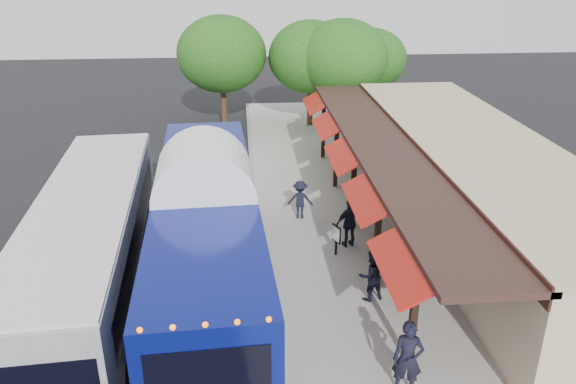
# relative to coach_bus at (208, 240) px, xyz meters

# --- Properties ---
(ground) EXTENTS (90.00, 90.00, 0.00)m
(ground) POSITION_rel_coach_bus_xyz_m (1.45, 0.71, -2.27)
(ground) COLOR black
(ground) RESTS_ON ground
(sidewalk) EXTENTS (10.00, 40.00, 0.15)m
(sidewalk) POSITION_rel_coach_bus_xyz_m (6.45, 4.71, -2.20)
(sidewalk) COLOR #9E9B93
(sidewalk) RESTS_ON ground
(curb) EXTENTS (0.20, 40.00, 0.16)m
(curb) POSITION_rel_coach_bus_xyz_m (1.50, 4.71, -2.20)
(curb) COLOR gray
(curb) RESTS_ON ground
(station_shelter) EXTENTS (8.15, 20.00, 3.60)m
(station_shelter) POSITION_rel_coach_bus_xyz_m (9.83, 4.71, -0.42)
(station_shelter) COLOR tan
(station_shelter) RESTS_ON ground
(coach_bus) EXTENTS (3.50, 13.33, 4.23)m
(coach_bus) POSITION_rel_coach_bus_xyz_m (0.00, 0.00, 0.00)
(coach_bus) COLOR navy
(coach_bus) RESTS_ON ground
(city_bus) EXTENTS (3.63, 12.93, 3.43)m
(city_bus) POSITION_rel_coach_bus_xyz_m (-3.56, 0.71, -0.37)
(city_bus) COLOR gray
(city_bus) RESTS_ON ground
(ped_a) EXTENTS (0.82, 0.64, 1.98)m
(ped_a) POSITION_rel_coach_bus_xyz_m (4.84, -4.29, -1.13)
(ped_a) COLOR black
(ped_a) RESTS_ON sidewalk
(ped_b) EXTENTS (0.95, 0.83, 1.68)m
(ped_b) POSITION_rel_coach_bus_xyz_m (4.85, -0.28, -1.28)
(ped_b) COLOR black
(ped_b) RESTS_ON sidewalk
(ped_c) EXTENTS (1.15, 0.70, 1.83)m
(ped_c) POSITION_rel_coach_bus_xyz_m (4.85, 3.17, -1.20)
(ped_c) COLOR black
(ped_c) RESTS_ON sidewalk
(ped_d) EXTENTS (1.08, 0.70, 1.58)m
(ped_d) POSITION_rel_coach_bus_xyz_m (3.31, 5.67, -1.33)
(ped_d) COLOR black
(ped_d) RESTS_ON sidewalk
(sign_board) EXTENTS (0.24, 0.49, 1.14)m
(sign_board) POSITION_rel_coach_bus_xyz_m (4.26, 2.54, -1.35)
(sign_board) COLOR black
(sign_board) RESTS_ON sidewalk
(tree_left) EXTENTS (5.07, 5.07, 6.49)m
(tree_left) POSITION_rel_coach_bus_xyz_m (5.30, 19.00, 2.05)
(tree_left) COLOR #382314
(tree_left) RESTS_ON ground
(tree_mid) EXTENTS (5.21, 5.21, 6.68)m
(tree_mid) POSITION_rel_coach_bus_xyz_m (7.04, 17.79, 2.18)
(tree_mid) COLOR #382314
(tree_mid) RESTS_ON ground
(tree_right) EXTENTS (4.50, 4.50, 5.76)m
(tree_right) POSITION_rel_coach_bus_xyz_m (9.39, 20.84, 1.57)
(tree_right) COLOR #382314
(tree_right) RESTS_ON ground
(tree_far) EXTENTS (5.30, 5.30, 6.79)m
(tree_far) POSITION_rel_coach_bus_xyz_m (0.02, 19.19, 2.25)
(tree_far) COLOR #382314
(tree_far) RESTS_ON ground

